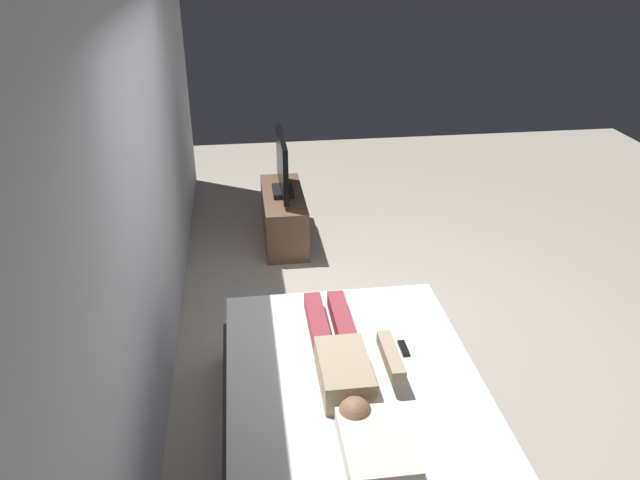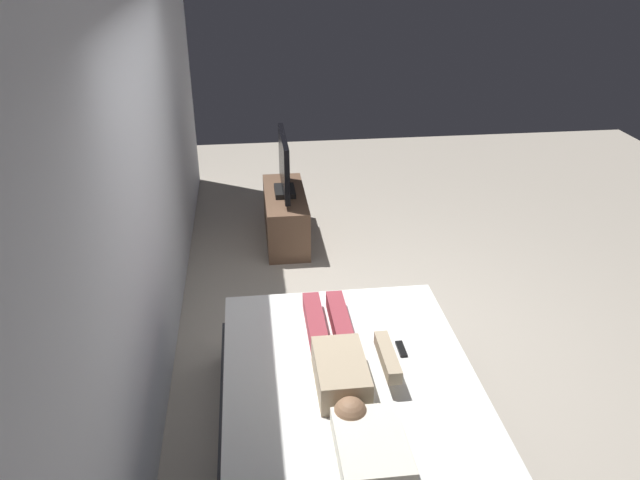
{
  "view_description": "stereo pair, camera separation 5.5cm",
  "coord_description": "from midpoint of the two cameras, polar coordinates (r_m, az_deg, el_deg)",
  "views": [
    {
      "loc": [
        -3.87,
        0.9,
        2.86
      ],
      "look_at": [
        0.38,
        0.33,
        0.69
      ],
      "focal_mm": 34.71,
      "sensor_mm": 36.0,
      "label": 1
    },
    {
      "loc": [
        -3.87,
        0.84,
        2.86
      ],
      "look_at": [
        0.38,
        0.33,
        0.69
      ],
      "focal_mm": 34.71,
      "sensor_mm": 36.0,
      "label": 2
    }
  ],
  "objects": [
    {
      "name": "person",
      "position": [
        3.65,
        1.69,
        -10.96
      ],
      "size": [
        1.26,
        0.46,
        0.18
      ],
      "color": "tan",
      "rests_on": "bed"
    },
    {
      "name": "back_wall",
      "position": [
        4.56,
        -15.58,
        7.2
      ],
      "size": [
        6.4,
        0.1,
        2.8
      ],
      "primitive_type": "cube",
      "color": "silver",
      "rests_on": "ground"
    },
    {
      "name": "pillow",
      "position": [
        3.18,
        4.72,
        -18.51
      ],
      "size": [
        0.48,
        0.34,
        0.12
      ],
      "primitive_type": "cube",
      "color": "silver",
      "rests_on": "bed"
    },
    {
      "name": "remote",
      "position": [
        3.89,
        7.31,
        -9.88
      ],
      "size": [
        0.15,
        0.04,
        0.02
      ],
      "primitive_type": "cube",
      "color": "black",
      "rests_on": "bed"
    },
    {
      "name": "bed",
      "position": [
        3.87,
        2.51,
        -15.34
      ],
      "size": [
        1.92,
        1.54,
        0.54
      ],
      "color": "#333338",
      "rests_on": "ground"
    },
    {
      "name": "tv_stand",
      "position": [
        6.26,
        -3.62,
        2.19
      ],
      "size": [
        1.1,
        0.4,
        0.5
      ],
      "primitive_type": "cube",
      "color": "brown",
      "rests_on": "ground"
    },
    {
      "name": "tv",
      "position": [
        6.06,
        -3.77,
        6.79
      ],
      "size": [
        0.88,
        0.2,
        0.59
      ],
      "color": "black",
      "rests_on": "tv_stand"
    },
    {
      "name": "ground_plane",
      "position": [
        4.89,
        4.12,
        -9.0
      ],
      "size": [
        10.0,
        10.0,
        0.0
      ],
      "primitive_type": "plane",
      "color": "#ADA393"
    }
  ]
}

